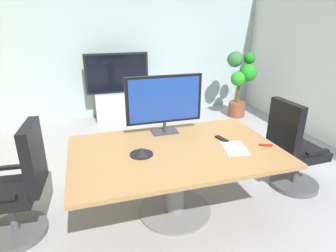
# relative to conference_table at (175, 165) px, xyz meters

# --- Properties ---
(ground_plane) EXTENTS (7.71, 7.71, 0.00)m
(ground_plane) POSITION_rel_conference_table_xyz_m (0.13, 0.09, -0.56)
(ground_plane) COLOR #99999E
(wall_back_glass_partition) EXTENTS (5.64, 0.10, 2.92)m
(wall_back_glass_partition) POSITION_rel_conference_table_xyz_m (0.13, 3.44, 0.90)
(wall_back_glass_partition) COLOR #9EB2B7
(wall_back_glass_partition) RESTS_ON ground
(conference_table) EXTENTS (2.01, 1.26, 0.73)m
(conference_table) POSITION_rel_conference_table_xyz_m (0.00, 0.00, 0.00)
(conference_table) COLOR olive
(conference_table) RESTS_ON ground
(office_chair_left) EXTENTS (0.61, 0.59, 1.09)m
(office_chair_left) POSITION_rel_conference_table_xyz_m (-1.45, 0.10, -0.10)
(office_chair_left) COLOR #4C4C51
(office_chair_left) RESTS_ON ground
(office_chair_right) EXTENTS (0.60, 0.58, 1.09)m
(office_chair_right) POSITION_rel_conference_table_xyz_m (1.45, 0.04, -0.10)
(office_chair_right) COLOR #4C4C51
(office_chair_right) RESTS_ON ground
(tv_monitor) EXTENTS (0.84, 0.18, 0.64)m
(tv_monitor) POSITION_rel_conference_table_xyz_m (0.02, 0.46, 0.53)
(tv_monitor) COLOR #333338
(tv_monitor) RESTS_ON conference_table
(wall_display_unit) EXTENTS (1.20, 0.36, 1.31)m
(wall_display_unit) POSITION_rel_conference_table_xyz_m (-0.17, 3.09, -0.12)
(wall_display_unit) COLOR #B7BABC
(wall_display_unit) RESTS_ON ground
(potted_plant) EXTENTS (0.60, 0.58, 1.31)m
(potted_plant) POSITION_rel_conference_table_xyz_m (2.19, 2.56, 0.26)
(potted_plant) COLOR brown
(potted_plant) RESTS_ON ground
(conference_phone) EXTENTS (0.22, 0.22, 0.07)m
(conference_phone) POSITION_rel_conference_table_xyz_m (-0.34, -0.02, 0.20)
(conference_phone) COLOR black
(conference_phone) RESTS_ON conference_table
(remote_control) EXTENTS (0.09, 0.18, 0.02)m
(remote_control) POSITION_rel_conference_table_xyz_m (0.54, 0.08, 0.18)
(remote_control) COLOR black
(remote_control) RESTS_ON conference_table
(whiteboard_marker) EXTENTS (0.13, 0.07, 0.02)m
(whiteboard_marker) POSITION_rel_conference_table_xyz_m (0.89, -0.19, 0.18)
(whiteboard_marker) COLOR red
(whiteboard_marker) RESTS_ON conference_table
(paper_notepad) EXTENTS (0.27, 0.34, 0.01)m
(paper_notepad) POSITION_rel_conference_table_xyz_m (0.56, -0.16, 0.17)
(paper_notepad) COLOR white
(paper_notepad) RESTS_ON conference_table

